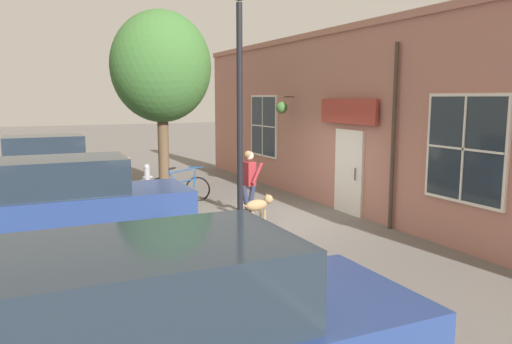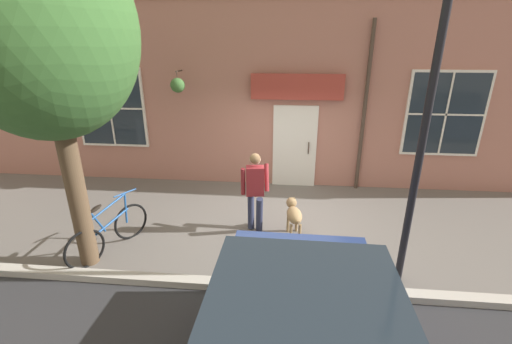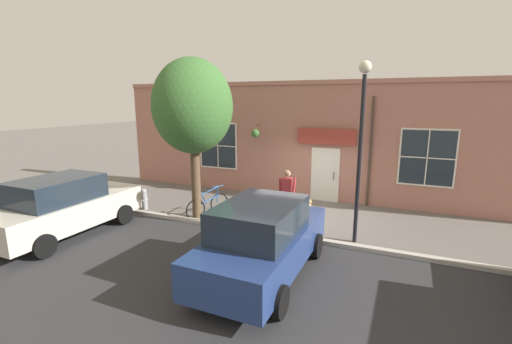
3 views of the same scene
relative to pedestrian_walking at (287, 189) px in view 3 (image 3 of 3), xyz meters
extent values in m
plane|color=#66605B|center=(-0.22, 0.46, -0.96)|extent=(90.00, 90.00, 0.00)
cube|color=#B2ADA3|center=(1.78, 0.46, -0.90)|extent=(0.20, 28.00, 0.12)
cube|color=#B27566|center=(-2.57, 0.46, 1.28)|extent=(0.30, 18.00, 4.49)
cube|color=#B27566|center=(-2.57, 0.46, 3.60)|extent=(0.42, 18.00, 0.16)
cube|color=white|center=(-2.40, 0.77, 0.09)|extent=(0.10, 1.10, 2.10)
cube|color=#232D38|center=(-2.37, 0.77, 0.04)|extent=(0.03, 0.90, 1.90)
cylinder|color=#47382D|center=(-2.31, 1.12, 0.09)|extent=(0.03, 0.03, 0.30)
cube|color=#AD3D33|center=(-2.30, 0.77, 1.59)|extent=(0.08, 2.20, 0.60)
cylinder|color=#47382D|center=(-2.34, 2.40, 1.06)|extent=(0.09, 0.09, 4.04)
cylinder|color=#47382D|center=(-2.18, -2.03, 1.94)|extent=(0.44, 0.04, 0.04)
cylinder|color=#47382D|center=(-2.00, -2.03, 1.76)|extent=(0.01, 0.01, 0.34)
cone|color=#2D2823|center=(-2.00, -2.03, 1.54)|extent=(0.32, 0.32, 0.18)
sphere|color=#3D6B33|center=(-2.00, -2.03, 1.63)|extent=(0.34, 0.34, 0.34)
cube|color=white|center=(-2.40, -3.97, 0.99)|extent=(0.08, 1.82, 2.02)
cube|color=#232D38|center=(-2.37, -3.97, 0.99)|extent=(0.03, 1.70, 1.90)
cube|color=white|center=(-2.35, -3.97, 0.99)|extent=(0.04, 0.04, 1.90)
cube|color=white|center=(-2.35, -3.97, 0.99)|extent=(0.04, 1.70, 0.04)
cube|color=white|center=(-2.40, 4.28, 0.99)|extent=(0.08, 1.82, 2.02)
cube|color=#232D38|center=(-2.37, 4.28, 0.99)|extent=(0.03, 1.70, 1.90)
cube|color=white|center=(-2.35, 4.28, 0.99)|extent=(0.04, 0.04, 1.90)
cube|color=white|center=(-2.35, 4.28, 0.99)|extent=(0.04, 1.70, 0.04)
cylinder|color=#282D47|center=(-0.10, -0.09, -0.57)|extent=(0.30, 0.17, 0.79)
cylinder|color=#282D47|center=(0.11, 0.10, -0.57)|extent=(0.30, 0.17, 0.79)
cube|color=maroon|center=(0.00, 0.00, 0.10)|extent=(0.26, 0.37, 0.57)
sphere|color=beige|center=(-0.02, 0.00, 0.53)|extent=(0.21, 0.21, 0.21)
sphere|color=brown|center=(0.01, 0.00, 0.55)|extent=(0.20, 0.20, 0.20)
cylinder|color=maroon|center=(0.07, -0.22, 0.11)|extent=(0.17, 0.11, 0.57)
cylinder|color=maroon|center=(-0.13, 0.22, 0.13)|extent=(0.34, 0.13, 0.52)
ellipsoid|color=#997A51|center=(0.16, 0.77, -0.52)|extent=(0.60, 0.37, 0.25)
cylinder|color=#997A51|center=(0.01, 0.66, -0.80)|extent=(0.06, 0.06, 0.34)
cylinder|color=#997A51|center=(-0.02, 0.83, -0.80)|extent=(0.06, 0.06, 0.34)
cylinder|color=#997A51|center=(0.34, 0.72, -0.80)|extent=(0.06, 0.06, 0.34)
cylinder|color=#997A51|center=(0.32, 0.88, -0.80)|extent=(0.06, 0.06, 0.34)
sphere|color=#997A51|center=(-0.17, 0.71, -0.42)|extent=(0.21, 0.21, 0.21)
cone|color=#997A51|center=(-0.28, 0.70, -0.44)|extent=(0.11, 0.11, 0.09)
cone|color=#997A51|center=(-0.16, 0.67, -0.32)|extent=(0.06, 0.06, 0.07)
cone|color=#997A51|center=(-0.17, 0.77, -0.32)|extent=(0.06, 0.06, 0.07)
cylinder|color=#997A51|center=(0.52, 0.83, -0.47)|extent=(0.21, 0.07, 0.14)
cylinder|color=brown|center=(1.35, -2.73, 0.41)|extent=(0.30, 0.30, 2.75)
ellipsoid|color=#38662D|center=(1.35, -2.73, 2.75)|extent=(2.74, 2.46, 3.01)
sphere|color=#38662D|center=(1.42, -2.70, 2.27)|extent=(1.24, 1.24, 1.24)
torus|color=black|center=(0.50, -2.34, -0.63)|extent=(0.63, 0.40, 0.70)
torus|color=black|center=(1.48, -2.70, -0.63)|extent=(0.63, 0.40, 0.70)
cylinder|color=#1E4C8C|center=(0.99, -2.52, -0.43)|extent=(0.93, 0.37, 0.23)
cylinder|color=#1E4C8C|center=(1.16, -2.58, -0.29)|extent=(0.24, 0.12, 0.47)
cylinder|color=#1E4C8C|center=(0.94, -2.50, -0.11)|extent=(0.79, 0.31, 0.20)
cylinder|color=#1E4C8C|center=(0.57, -2.37, -0.31)|extent=(0.09, 0.06, 0.58)
cylinder|color=#1E4C8C|center=(0.54, -2.36, -0.01)|extent=(0.41, 0.26, 0.03)
ellipsoid|color=black|center=(1.16, -2.58, -0.03)|extent=(0.27, 0.18, 0.11)
cube|color=beige|center=(4.07, -5.46, -0.27)|extent=(4.32, 1.82, 0.76)
cube|color=#1E2833|center=(4.29, -5.46, 0.45)|extent=(2.26, 1.58, 0.68)
cylinder|color=black|center=(2.73, -6.32, -0.65)|extent=(0.62, 0.19, 0.62)
cylinder|color=black|center=(2.75, -4.56, -0.65)|extent=(0.62, 0.19, 0.62)
cylinder|color=black|center=(5.39, -6.36, -0.65)|extent=(0.62, 0.19, 0.62)
cylinder|color=black|center=(5.42, -4.60, -0.65)|extent=(0.62, 0.19, 0.62)
cube|color=navy|center=(4.01, 0.78, -0.27)|extent=(4.32, 1.82, 0.76)
cube|color=#1E2833|center=(4.23, 0.78, 0.45)|extent=(2.26, 1.58, 0.68)
cylinder|color=black|center=(2.67, -0.08, -0.65)|extent=(0.62, 0.19, 0.62)
cylinder|color=black|center=(2.69, 1.68, -0.65)|extent=(0.62, 0.19, 0.62)
cylinder|color=black|center=(5.34, -0.12, -0.65)|extent=(0.62, 0.19, 0.62)
cylinder|color=black|center=(5.36, 1.64, -0.65)|extent=(0.62, 0.19, 0.62)
cylinder|color=black|center=(1.30, 2.43, 1.31)|extent=(0.11, 0.11, 4.54)
sphere|color=beige|center=(1.30, 2.43, 3.76)|extent=(0.32, 0.32, 0.32)
cylinder|color=#99999E|center=(1.30, -5.00, -0.65)|extent=(0.20, 0.20, 0.62)
sphere|color=#99999E|center=(1.30, -5.00, -0.29)|extent=(0.20, 0.20, 0.20)
cylinder|color=#99999E|center=(1.42, -5.00, -0.62)|extent=(0.10, 0.07, 0.07)
cylinder|color=#99999E|center=(1.18, -5.00, -0.62)|extent=(0.10, 0.07, 0.07)
camera|label=1|loc=(4.99, 10.81, 1.92)|focal=35.00mm
camera|label=2|loc=(6.02, 0.60, 2.61)|focal=24.00mm
camera|label=3|loc=(10.67, 3.45, 2.92)|focal=24.00mm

